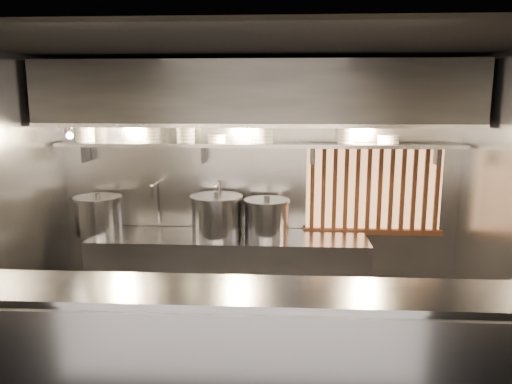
# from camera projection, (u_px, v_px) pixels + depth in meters

# --- Properties ---
(floor) EXTENTS (4.50, 4.50, 0.00)m
(floor) POSITION_uv_depth(u_px,v_px,m) (249.00, 367.00, 4.49)
(floor) COLOR black
(floor) RESTS_ON ground
(ceiling) EXTENTS (4.50, 4.50, 0.00)m
(ceiling) POSITION_uv_depth(u_px,v_px,m) (248.00, 45.00, 3.96)
(ceiling) COLOR black
(ceiling) RESTS_ON wall_back
(wall_back) EXTENTS (4.50, 0.00, 4.50)m
(wall_back) POSITION_uv_depth(u_px,v_px,m) (258.00, 185.00, 5.69)
(wall_back) COLOR gray
(wall_back) RESTS_ON floor
(serving_counter) EXTENTS (4.50, 0.56, 1.13)m
(serving_counter) POSITION_uv_depth(u_px,v_px,m) (238.00, 367.00, 3.44)
(serving_counter) COLOR #A1A1A6
(serving_counter) RESTS_ON floor
(cooking_bench) EXTENTS (3.00, 0.70, 0.90)m
(cooking_bench) POSITION_uv_depth(u_px,v_px,m) (229.00, 275.00, 5.53)
(cooking_bench) COLOR #A1A1A6
(cooking_bench) RESTS_ON floor
(bowl_shelf) EXTENTS (4.40, 0.34, 0.04)m
(bowl_shelf) POSITION_uv_depth(u_px,v_px,m) (257.00, 145.00, 5.42)
(bowl_shelf) COLOR #A1A1A6
(bowl_shelf) RESTS_ON wall_back
(exhaust_hood) EXTENTS (4.40, 0.81, 0.65)m
(exhaust_hood) POSITION_uv_depth(u_px,v_px,m) (256.00, 94.00, 5.10)
(exhaust_hood) COLOR #2D2D30
(exhaust_hood) RESTS_ON ceiling
(wood_screen) EXTENTS (1.56, 0.09, 1.04)m
(wood_screen) POSITION_uv_depth(u_px,v_px,m) (374.00, 189.00, 5.57)
(wood_screen) COLOR #FFB672
(wood_screen) RESTS_ON wall_back
(faucet_left) EXTENTS (0.04, 0.30, 0.50)m
(faucet_left) POSITION_uv_depth(u_px,v_px,m) (156.00, 194.00, 5.64)
(faucet_left) COLOR silver
(faucet_left) RESTS_ON wall_back
(faucet_right) EXTENTS (0.04, 0.30, 0.50)m
(faucet_right) POSITION_uv_depth(u_px,v_px,m) (218.00, 195.00, 5.60)
(faucet_right) COLOR silver
(faucet_right) RESTS_ON wall_back
(heat_lamp) EXTENTS (0.25, 0.35, 0.20)m
(heat_lamp) POSITION_uv_depth(u_px,v_px,m) (67.00, 130.00, 5.04)
(heat_lamp) COLOR #A1A1A6
(heat_lamp) RESTS_ON exhaust_hood
(pendant_bulb) EXTENTS (0.09, 0.09, 0.19)m
(pendant_bulb) POSITION_uv_depth(u_px,v_px,m) (247.00, 138.00, 5.30)
(pendant_bulb) COLOR #2D2D30
(pendant_bulb) RESTS_ON exhaust_hood
(stock_pot_left) EXTENTS (0.60, 0.60, 0.46)m
(stock_pot_left) POSITION_uv_depth(u_px,v_px,m) (99.00, 215.00, 5.51)
(stock_pot_left) COLOR #A1A1A6
(stock_pot_left) RESTS_ON cooking_bench
(stock_pot_mid) EXTENTS (0.74, 0.74, 0.49)m
(stock_pot_mid) POSITION_uv_depth(u_px,v_px,m) (217.00, 216.00, 5.41)
(stock_pot_mid) COLOR #A1A1A6
(stock_pot_mid) RESTS_ON cooking_bench
(stock_pot_right) EXTENTS (0.56, 0.56, 0.44)m
(stock_pot_right) POSITION_uv_depth(u_px,v_px,m) (267.00, 218.00, 5.41)
(stock_pot_right) COLOR #A1A1A6
(stock_pot_right) RESTS_ON cooking_bench
(bowl_stack_0) EXTENTS (0.22, 0.22, 0.17)m
(bowl_stack_0) POSITION_uv_depth(u_px,v_px,m) (85.00, 134.00, 5.52)
(bowl_stack_0) COLOR silver
(bowl_stack_0) RESTS_ON bowl_shelf
(bowl_stack_1) EXTENTS (0.22, 0.22, 0.17)m
(bowl_stack_1) POSITION_uv_depth(u_px,v_px,m) (152.00, 135.00, 5.47)
(bowl_stack_1) COLOR silver
(bowl_stack_1) RESTS_ON bowl_shelf
(bowl_stack_2) EXTENTS (0.21, 0.21, 0.17)m
(bowl_stack_2) POSITION_uv_depth(u_px,v_px,m) (186.00, 135.00, 5.45)
(bowl_stack_2) COLOR silver
(bowl_stack_2) RESTS_ON bowl_shelf
(bowl_stack_3) EXTENTS (0.21, 0.21, 0.09)m
(bowl_stack_3) POSITION_uv_depth(u_px,v_px,m) (217.00, 138.00, 5.44)
(bowl_stack_3) COLOR silver
(bowl_stack_3) RESTS_ON bowl_shelf
(bowl_stack_4) EXTENTS (0.24, 0.24, 0.17)m
(bowl_stack_4) POSITION_uv_depth(u_px,v_px,m) (263.00, 135.00, 5.40)
(bowl_stack_4) COLOR silver
(bowl_stack_4) RESTS_ON bowl_shelf
(bowl_stack_5) EXTENTS (0.20, 0.20, 0.17)m
(bowl_stack_5) POSITION_uv_depth(u_px,v_px,m) (346.00, 136.00, 5.35)
(bowl_stack_5) COLOR silver
(bowl_stack_5) RESTS_ON bowl_shelf
(bowl_stack_6) EXTENTS (0.24, 0.24, 0.09)m
(bowl_stack_6) POSITION_uv_depth(u_px,v_px,m) (388.00, 139.00, 5.33)
(bowl_stack_6) COLOR silver
(bowl_stack_6) RESTS_ON bowl_shelf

